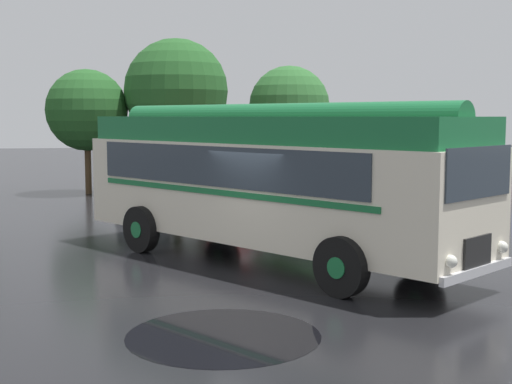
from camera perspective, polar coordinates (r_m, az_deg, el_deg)
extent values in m
plane|color=black|center=(15.05, 1.18, -6.26)|extent=(120.00, 120.00, 0.00)
cube|color=silver|center=(15.65, 0.88, 0.15)|extent=(7.88, 9.57, 2.10)
cube|color=#196B38|center=(15.57, 0.89, 5.03)|extent=(7.60, 9.29, 0.56)
cylinder|color=#196B38|center=(15.56, 0.89, 5.98)|extent=(6.04, 8.06, 0.60)
cube|color=#2D3842|center=(16.73, 3.16, 2.49)|extent=(4.71, 6.51, 0.84)
cube|color=#2D3842|center=(14.94, -3.32, 2.06)|extent=(4.71, 6.51, 0.84)
cube|color=#196B38|center=(16.70, 3.40, 0.62)|extent=(4.82, 6.67, 0.12)
cube|color=#196B38|center=(14.92, -3.05, -0.03)|extent=(4.82, 6.67, 0.12)
cube|color=#2D3842|center=(12.64, 17.45, 1.51)|extent=(1.81, 1.32, 0.88)
cube|color=black|center=(12.81, 17.28, -4.61)|extent=(0.77, 0.57, 0.56)
cube|color=silver|center=(12.86, 17.31, -6.07)|extent=(1.99, 1.47, 0.16)
sphere|color=white|center=(13.60, 19.08, -4.19)|extent=(0.22, 0.22, 0.22)
sphere|color=white|center=(12.03, 15.31, -5.38)|extent=(0.22, 0.22, 0.22)
cylinder|color=black|center=(14.92, 13.02, -4.37)|extent=(0.87, 1.06, 1.10)
cylinder|color=#196B38|center=(14.92, 13.02, -4.37)|extent=(0.48, 0.50, 0.39)
cylinder|color=black|center=(12.82, 6.82, -5.96)|extent=(0.87, 1.06, 1.10)
cylinder|color=#196B38|center=(12.82, 6.82, -5.96)|extent=(0.48, 0.50, 0.39)
cylinder|color=black|center=(18.74, -2.73, -2.10)|extent=(0.87, 1.06, 1.10)
cylinder|color=#196B38|center=(18.74, -2.73, -2.10)|extent=(0.48, 0.50, 0.39)
cylinder|color=black|center=(17.12, -9.18, -2.95)|extent=(0.87, 1.06, 1.10)
cylinder|color=#196B38|center=(17.12, -9.18, -2.95)|extent=(0.48, 0.50, 0.39)
cube|color=#4C5156|center=(25.80, -8.67, 0.35)|extent=(2.04, 4.32, 0.70)
cube|color=#4C5156|center=(25.89, -8.67, 1.86)|extent=(1.67, 2.30, 0.64)
cube|color=#2D3842|center=(25.85, -7.00, 1.88)|extent=(0.18, 1.93, 0.50)
cube|color=#2D3842|center=(25.96, -10.34, 1.84)|extent=(0.18, 1.93, 0.50)
cylinder|color=black|center=(24.50, -6.82, -0.75)|extent=(0.25, 0.65, 0.64)
cylinder|color=black|center=(24.63, -10.92, -0.78)|extent=(0.25, 0.65, 0.64)
cylinder|color=black|center=(27.08, -6.61, -0.09)|extent=(0.25, 0.65, 0.64)
cylinder|color=black|center=(27.20, -10.32, -0.13)|extent=(0.25, 0.65, 0.64)
cube|color=maroon|center=(25.75, -2.56, 0.40)|extent=(2.06, 4.33, 0.70)
cube|color=maroon|center=(25.84, -2.63, 1.91)|extent=(1.68, 2.31, 0.64)
cube|color=#2D3842|center=(26.00, -0.99, 1.95)|extent=(0.19, 1.93, 0.50)
cube|color=#2D3842|center=(25.70, -4.29, 1.88)|extent=(0.19, 1.93, 0.50)
cylinder|color=black|center=(24.73, 0.06, -0.64)|extent=(0.26, 0.66, 0.64)
cylinder|color=black|center=(24.35, -3.95, -0.76)|extent=(0.26, 0.66, 0.64)
cylinder|color=black|center=(27.24, -1.30, -0.02)|extent=(0.26, 0.66, 0.64)
cylinder|color=black|center=(26.90, -4.95, -0.12)|extent=(0.26, 0.66, 0.64)
cube|color=#4C5156|center=(25.76, 4.34, 0.40)|extent=(2.01, 4.32, 0.70)
cube|color=#4C5156|center=(25.85, 4.25, 1.91)|extent=(1.66, 2.29, 0.64)
cube|color=#2D3842|center=(26.09, 5.83, 1.93)|extent=(0.17, 1.93, 0.50)
cube|color=#2D3842|center=(25.63, 2.63, 1.88)|extent=(0.17, 1.93, 0.50)
cylinder|color=black|center=(24.87, 7.18, -0.65)|extent=(0.25, 0.65, 0.64)
cylinder|color=black|center=(24.31, 3.30, -0.77)|extent=(0.25, 0.65, 0.64)
cylinder|color=black|center=(27.31, 5.25, -0.03)|extent=(0.25, 0.65, 0.64)
cylinder|color=black|center=(26.79, 1.68, -0.12)|extent=(0.25, 0.65, 0.64)
cube|color=#4C5156|center=(27.18, 9.08, 0.63)|extent=(2.16, 4.36, 0.70)
cube|color=#4C5156|center=(27.26, 8.97, 2.06)|extent=(1.73, 2.34, 0.64)
cube|color=#2D3842|center=(27.58, 10.41, 2.08)|extent=(0.24, 1.92, 0.50)
cube|color=#2D3842|center=(26.95, 7.51, 2.04)|extent=(0.24, 1.92, 0.50)
cylinder|color=black|center=(26.44, 11.98, -0.34)|extent=(0.27, 0.66, 0.64)
cylinder|color=black|center=(25.67, 8.50, -0.46)|extent=(0.27, 0.66, 0.64)
cylinder|color=black|center=(28.76, 9.58, 0.22)|extent=(0.27, 0.66, 0.64)
cylinder|color=black|center=(28.05, 6.33, 0.12)|extent=(0.27, 0.66, 0.64)
cylinder|color=#4C3823|center=(30.44, -13.28, 1.94)|extent=(0.26, 0.26, 2.20)
sphere|color=#235623|center=(30.36, -13.39, 6.39)|extent=(3.36, 3.36, 3.36)
sphere|color=#235623|center=(30.54, -13.25, 7.04)|extent=(2.43, 2.43, 2.43)
cylinder|color=#4C3823|center=(29.96, -6.33, 2.43)|extent=(0.33, 0.33, 2.65)
sphere|color=#235623|center=(29.92, -6.39, 8.05)|extent=(4.30, 4.30, 4.30)
sphere|color=#235623|center=(29.93, -7.44, 8.75)|extent=(2.72, 2.72, 2.72)
cylinder|color=#4C3823|center=(31.38, 2.64, 2.33)|extent=(0.25, 0.25, 2.32)
sphere|color=#2D662D|center=(31.32, 2.67, 6.86)|extent=(3.52, 3.52, 3.52)
sphere|color=#2D662D|center=(31.34, 2.62, 7.40)|extent=(2.05, 2.05, 2.05)
cylinder|color=black|center=(10.71, -2.62, -11.38)|extent=(2.89, 2.89, 0.01)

